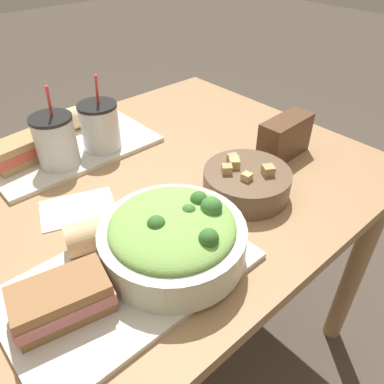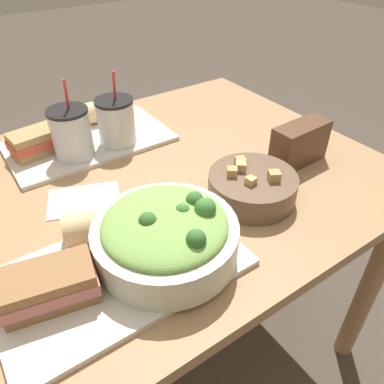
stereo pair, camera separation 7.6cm
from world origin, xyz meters
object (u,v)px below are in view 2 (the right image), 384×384
object	(u,v)px
baguette_far	(95,112)
baguette_near	(107,223)
soup_bowl	(252,186)
chip_bag	(299,144)
sandwich_far	(42,140)
napkin_folded	(84,200)
salad_bowl	(166,234)
drink_cup_red	(116,123)
drink_cup_dark	(72,135)
sandwich_near	(49,286)

from	to	relation	value
baguette_far	baguette_near	bearing A→B (deg)	163.20
soup_bowl	chip_bag	bearing A→B (deg)	13.66
sandwich_far	napkin_folded	size ratio (longest dim) A/B	0.92
salad_bowl	drink_cup_red	distance (m)	0.46
baguette_far	chip_bag	distance (m)	0.61
drink_cup_dark	chip_bag	bearing A→B (deg)	-35.88
salad_bowl	baguette_far	world-z (taller)	salad_bowl
salad_bowl	chip_bag	distance (m)	0.47
sandwich_near	drink_cup_red	xyz separation A→B (m)	(0.33, 0.42, 0.03)
drink_cup_dark	drink_cup_red	size ratio (longest dim) A/B	1.02
drink_cup_red	napkin_folded	world-z (taller)	drink_cup_red
salad_bowl	soup_bowl	world-z (taller)	salad_bowl
soup_bowl	sandwich_far	bearing A→B (deg)	125.48
salad_bowl	drink_cup_red	bearing A→B (deg)	75.85
baguette_near	baguette_far	bearing A→B (deg)	-2.76
drink_cup_red	sandwich_near	bearing A→B (deg)	-127.52
salad_bowl	chip_bag	size ratio (longest dim) A/B	1.68
soup_bowl	napkin_folded	xyz separation A→B (m)	(-0.32, 0.21, -0.03)
drink_cup_red	chip_bag	world-z (taller)	drink_cup_red
napkin_folded	baguette_near	bearing A→B (deg)	-91.98
sandwich_far	baguette_far	bearing A→B (deg)	15.73
sandwich_near	chip_bag	xyz separation A→B (m)	(0.68, 0.08, 0.01)
sandwich_far	drink_cup_dark	size ratio (longest dim) A/B	0.84
drink_cup_dark	chip_bag	size ratio (longest dim) A/B	1.29
baguette_near	napkin_folded	world-z (taller)	baguette_near
salad_bowl	sandwich_far	xyz separation A→B (m)	(-0.08, 0.52, -0.02)
sandwich_near	drink_cup_dark	distance (m)	0.47
soup_bowl	sandwich_far	size ratio (longest dim) A/B	1.15
drink_cup_dark	soup_bowl	bearing A→B (deg)	-55.49
baguette_near	baguette_far	xyz separation A→B (m)	(0.18, 0.49, 0.00)
drink_cup_dark	baguette_near	bearing A→B (deg)	-99.74
sandwich_far	baguette_near	bearing A→B (deg)	-97.08
sandwich_near	napkin_folded	size ratio (longest dim) A/B	0.89
sandwich_far	chip_bag	distance (m)	0.68
soup_bowl	chip_bag	xyz separation A→B (m)	(0.21, 0.05, 0.02)
sandwich_near	baguette_far	xyz separation A→B (m)	(0.33, 0.58, 0.00)
baguette_near	drink_cup_dark	size ratio (longest dim) A/B	0.83
soup_bowl	sandwich_near	distance (m)	0.47
drink_cup_dark	drink_cup_red	xyz separation A→B (m)	(0.13, 0.00, -0.00)
salad_bowl	sandwich_near	distance (m)	0.22
chip_bag	baguette_far	bearing A→B (deg)	122.74
sandwich_near	baguette_near	distance (m)	0.17
baguette_near	drink_cup_dark	distance (m)	0.34
sandwich_far	baguette_far	xyz separation A→B (m)	(0.19, 0.08, 0.00)
sandwich_near	sandwich_far	world-z (taller)	same
salad_bowl	drink_cup_dark	bearing A→B (deg)	91.82
sandwich_near	drink_cup_dark	world-z (taller)	drink_cup_dark
baguette_far	napkin_folded	world-z (taller)	baguette_far
sandwich_near	sandwich_far	xyz separation A→B (m)	(0.14, 0.50, -0.00)
drink_cup_red	chip_bag	size ratio (longest dim) A/B	1.26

